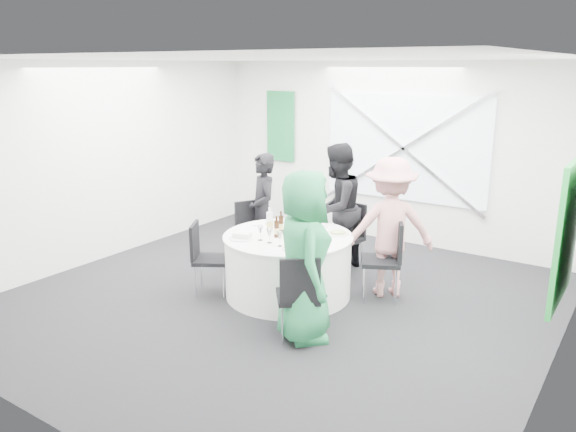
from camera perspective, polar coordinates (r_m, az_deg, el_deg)
The scene contains 44 objects.
floor at distance 6.83m, azimuth -0.94°, elevation -8.50°, with size 6.00×6.00×0.00m, color black.
ceiling at distance 6.26m, azimuth -1.06°, elevation 15.71°, with size 6.00×6.00×0.00m, color white.
wall_back at distance 8.98m, azimuth 10.05°, elevation 6.34°, with size 6.00×6.00×0.00m, color silver.
wall_front at distance 4.37m, azimuth -24.11°, elevation -4.02°, with size 6.00×6.00×0.00m, color silver.
wall_left at distance 8.45m, azimuth -18.03°, elevation 5.29°, with size 6.00×6.00×0.00m, color silver.
wall_right at distance 5.34m, azimuth 26.51°, elevation -0.99°, with size 6.00×6.00×0.00m, color silver.
window_panel at distance 8.82m, azimuth 11.77°, elevation 6.75°, with size 2.60×0.03×1.60m, color silver.
window_brace_a at distance 8.78m, azimuth 11.67°, elevation 6.72°, with size 0.05×0.05×3.16m, color silver.
window_brace_b at distance 8.78m, azimuth 11.67°, elevation 6.72°, with size 0.05×0.05×3.16m, color silver.
green_banner at distance 9.87m, azimuth -0.77°, elevation 9.10°, with size 0.55×0.04×1.20m, color #125E2F.
green_sign at distance 5.97m, azimuth 26.52°, elevation -1.41°, with size 0.05×1.20×1.40m, color #198C30.
banquet_table at distance 6.84m, azimuth 0.00°, elevation -5.02°, with size 1.56×1.56×0.76m.
chair_back at distance 7.68m, azimuth 6.15°, elevation -1.56°, with size 0.48×0.49×0.92m.
chair_back_left at distance 7.73m, azimuth -3.66°, elevation -1.38°, with size 0.58×0.57×0.93m.
chair_back_right at distance 6.75m, azimuth 10.16°, elevation -3.76°, with size 0.60×0.60×0.98m.
chair_front_right at distance 5.65m, azimuth 1.10°, elevation -7.67°, with size 0.59×0.59×0.93m.
chair_front_left at distance 6.92m, azimuth -8.52°, elevation -3.72°, with size 0.56×0.55×0.89m.
person_man_back_left at distance 7.69m, azimuth -2.57°, elevation 0.50°, with size 0.58×0.38×1.59m, color black.
person_man_back at distance 7.54m, azimuth 4.95°, elevation 0.79°, with size 0.85×0.47×1.75m, color black.
person_woman_pink at distance 6.84m, azimuth 10.28°, elevation -1.15°, with size 1.10×0.51×1.70m, color #D78B8D.
person_woman_green at distance 5.63m, azimuth 1.66°, elevation -4.14°, with size 0.86×0.56×1.76m, color #217C47.
plate_back at distance 7.11m, azimuth 2.58°, elevation -0.96°, with size 0.25×0.25×0.01m.
plate_back_left at distance 7.22m, azimuth -1.38°, elevation -0.70°, with size 0.25×0.25×0.01m.
plate_back_right at distance 6.78m, azimuth 5.07°, elevation -1.74°, with size 0.27×0.27×0.04m.
plate_front_right at distance 6.21m, azimuth 0.55°, elevation -3.26°, with size 0.25×0.25×0.04m.
plate_front_left at distance 6.60m, azimuth -4.83°, elevation -2.28°, with size 0.26×0.26×0.01m.
napkin at distance 6.61m, azimuth -4.66°, elevation -1.92°, with size 0.20×0.13×0.06m, color silver.
beer_bottle_a at distance 6.77m, azimuth -0.72°, elevation -0.90°, with size 0.06×0.06×0.28m.
beer_bottle_b at distance 6.83m, azimuth 0.62°, elevation -0.74°, with size 0.06×0.06×0.28m.
beer_bottle_c at distance 6.58m, azimuth 0.46°, elevation -1.45°, with size 0.06×0.06×0.26m.
beer_bottle_d at distance 6.62m, azimuth -1.17°, elevation -1.36°, with size 0.06×0.06×0.26m.
green_water_bottle at distance 6.62m, azimuth 1.91°, elevation -1.19°, with size 0.08×0.08×0.30m.
clear_water_bottle at distance 6.81m, azimuth -1.86°, elevation -0.66°, with size 0.08×0.08×0.31m.
wine_glass_a at distance 6.50m, azimuth -2.83°, elevation -1.42°, with size 0.07×0.07×0.17m.
wine_glass_b at distance 6.28m, azimuth -0.84°, elevation -2.01°, with size 0.07×0.07×0.17m.
wine_glass_c at distance 6.46m, azimuth 2.10°, elevation -1.52°, with size 0.07×0.07×0.17m.
wine_glass_d at distance 6.40m, azimuth -1.90°, elevation -1.68°, with size 0.07×0.07×0.17m.
wine_glass_e at distance 7.04m, azimuth 1.72°, elevation -0.12°, with size 0.07×0.07×0.17m.
fork_a at distance 7.09m, azimuth 3.52°, elevation -1.06°, with size 0.01×0.15×0.01m, color silver.
knife_a at distance 7.23m, azimuth 1.67°, elevation -0.71°, with size 0.01×0.15×0.01m, color silver.
fork_b at distance 7.26m, azimuth -0.85°, elevation -0.64°, with size 0.01×0.15×0.01m, color silver.
knife_b at distance 7.13m, azimuth -3.19°, elevation -0.96°, with size 0.01×0.15×0.01m, color silver.
fork_c at distance 6.80m, azimuth -4.84°, elevation -1.80°, with size 0.01×0.15×0.01m, color silver.
knife_c at distance 6.54m, azimuth -4.71°, elevation -2.48°, with size 0.01×0.15×0.01m, color silver.
Camera 1 is at (3.57, -5.13, 2.73)m, focal length 35.00 mm.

